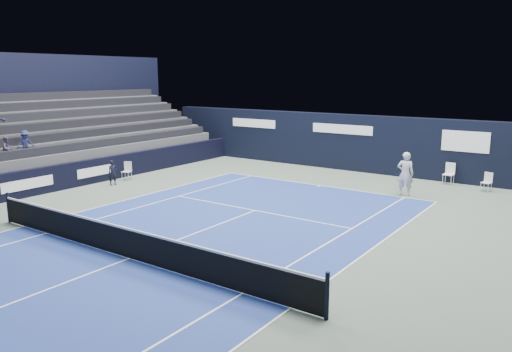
{
  "coord_description": "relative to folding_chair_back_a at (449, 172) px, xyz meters",
  "views": [
    {
      "loc": [
        10.91,
        -9.12,
        5.25
      ],
      "look_at": [
        -0.24,
        6.8,
        1.3
      ],
      "focal_mm": 35.0,
      "sensor_mm": 36.0,
      "label": 1
    }
  ],
  "objects": [
    {
      "name": "court_markings",
      "position": [
        -4.97,
        -15.81,
        -0.59
      ],
      "size": [
        11.03,
        23.83,
        0.0
      ],
      "color": "white",
      "rests_on": "court_surface"
    },
    {
      "name": "back_sponsor_wall",
      "position": [
        -4.96,
        0.69,
        0.95
      ],
      "size": [
        26.0,
        0.63,
        3.1
      ],
      "color": "black",
      "rests_on": "ground"
    },
    {
      "name": "court_surface",
      "position": [
        -4.97,
        -15.81,
        -0.6
      ],
      "size": [
        10.97,
        23.77,
        0.01
      ],
      "primitive_type": "cube",
      "color": "navy",
      "rests_on": "ground"
    },
    {
      "name": "tennis_net",
      "position": [
        -4.97,
        -15.81,
        -0.09
      ],
      "size": [
        12.9,
        0.1,
        1.1
      ],
      "color": "black",
      "rests_on": "ground"
    },
    {
      "name": "line_judge",
      "position": [
        -13.28,
        -9.55,
        0.01
      ],
      "size": [
        0.42,
        0.51,
        1.22
      ],
      "primitive_type": "imported",
      "rotation": [
        0.0,
        0.0,
        1.24
      ],
      "color": "black",
      "rests_on": "ground"
    },
    {
      "name": "spectator_stand",
      "position": [
        -18.24,
        -8.83,
        1.35
      ],
      "size": [
        6.0,
        18.0,
        6.4
      ],
      "color": "#4A4A4D",
      "rests_on": "ground"
    },
    {
      "name": "ground",
      "position": [
        -4.97,
        -13.81,
        -0.6
      ],
      "size": [
        48.0,
        48.0,
        0.0
      ],
      "primitive_type": "plane",
      "color": "#536257",
      "rests_on": "ground"
    },
    {
      "name": "side_barrier_left",
      "position": [
        -14.46,
        -9.83,
        -0.0
      ],
      "size": [
        0.33,
        22.0,
        1.2
      ],
      "color": "black",
      "rests_on": "ground"
    },
    {
      "name": "folding_chair_back_a",
      "position": [
        0.0,
        0.0,
        0.0
      ],
      "size": [
        0.5,
        0.49,
        1.06
      ],
      "rotation": [
        0.0,
        0.0,
        -0.08
      ],
      "color": "white",
      "rests_on": "ground"
    },
    {
      "name": "line_judge_chair",
      "position": [
        -13.71,
        -8.3,
        -0.07
      ],
      "size": [
        0.53,
        0.52,
        0.93
      ],
      "rotation": [
        0.0,
        0.0,
        0.39
      ],
      "color": "silver",
      "rests_on": "ground"
    },
    {
      "name": "tennis_player",
      "position": [
        -1.02,
        -3.51,
        0.37
      ],
      "size": [
        0.81,
        0.94,
        1.95
      ],
      "color": "silver",
      "rests_on": "ground"
    },
    {
      "name": "folding_chair_back_b",
      "position": [
        1.83,
        -0.57,
        -0.1
      ],
      "size": [
        0.47,
        0.46,
        0.88
      ],
      "rotation": [
        0.0,
        0.0,
        -0.25
      ],
      "color": "silver",
      "rests_on": "ground"
    }
  ]
}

